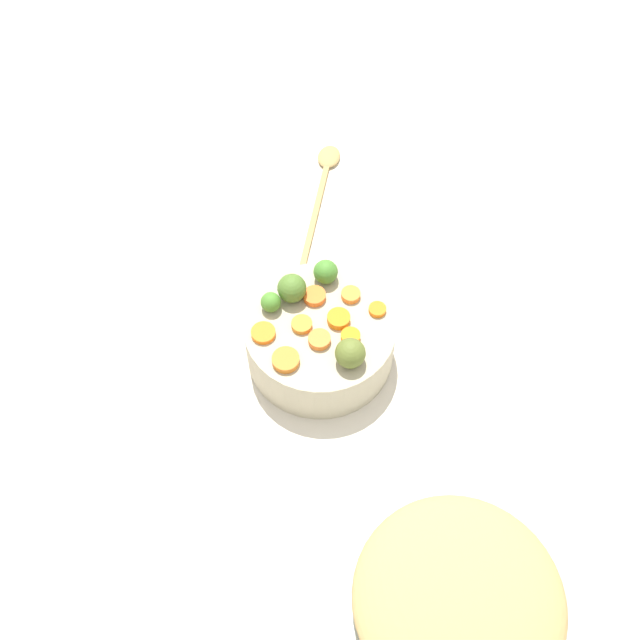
# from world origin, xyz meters

# --- Properties ---
(tabletop) EXTENTS (2.40, 2.40, 0.02)m
(tabletop) POSITION_xyz_m (0.00, 0.00, 0.01)
(tabletop) COLOR silver
(tabletop) RESTS_ON ground
(serving_bowl_carrots) EXTENTS (0.22, 0.22, 0.09)m
(serving_bowl_carrots) POSITION_xyz_m (0.01, 0.01, 0.06)
(serving_bowl_carrots) COLOR #B5AB8E
(serving_bowl_carrots) RESTS_ON tabletop
(metal_pot) EXTENTS (0.26, 0.26, 0.14)m
(metal_pot) POSITION_xyz_m (0.41, -0.14, 0.09)
(metal_pot) COLOR #B0BDBD
(metal_pot) RESTS_ON tabletop
(stuffing_mound) EXTENTS (0.23, 0.23, 0.05)m
(stuffing_mound) POSITION_xyz_m (0.41, -0.14, 0.19)
(stuffing_mound) COLOR tan
(stuffing_mound) RESTS_ON metal_pot
(carrot_slice_0) EXTENTS (0.05, 0.05, 0.01)m
(carrot_slice_0) POSITION_xyz_m (0.03, -0.07, 0.11)
(carrot_slice_0) COLOR orange
(carrot_slice_0) RESTS_ON serving_bowl_carrots
(carrot_slice_1) EXTENTS (0.03, 0.03, 0.01)m
(carrot_slice_1) POSITION_xyz_m (0.01, 0.07, 0.11)
(carrot_slice_1) COLOR orange
(carrot_slice_1) RESTS_ON serving_bowl_carrots
(carrot_slice_2) EXTENTS (0.04, 0.04, 0.01)m
(carrot_slice_2) POSITION_xyz_m (0.03, 0.03, 0.11)
(carrot_slice_2) COLOR orange
(carrot_slice_2) RESTS_ON serving_bowl_carrots
(carrot_slice_3) EXTENTS (0.03, 0.03, 0.01)m
(carrot_slice_3) POSITION_xyz_m (0.05, 0.09, 0.11)
(carrot_slice_3) COLOR orange
(carrot_slice_3) RESTS_ON serving_bowl_carrots
(carrot_slice_4) EXTENTS (0.05, 0.05, 0.01)m
(carrot_slice_4) POSITION_xyz_m (-0.03, -0.06, 0.11)
(carrot_slice_4) COLOR orange
(carrot_slice_4) RESTS_ON serving_bowl_carrots
(carrot_slice_5) EXTENTS (0.04, 0.04, 0.01)m
(carrot_slice_5) POSITION_xyz_m (0.06, 0.03, 0.11)
(carrot_slice_5) COLOR orange
(carrot_slice_5) RESTS_ON serving_bowl_carrots
(carrot_slice_6) EXTENTS (0.04, 0.04, 0.01)m
(carrot_slice_6) POSITION_xyz_m (0.04, -0.01, 0.11)
(carrot_slice_6) COLOR orange
(carrot_slice_6) RESTS_ON serving_bowl_carrots
(carrot_slice_7) EXTENTS (0.04, 0.04, 0.01)m
(carrot_slice_7) POSITION_xyz_m (0.00, -0.01, 0.11)
(carrot_slice_7) COLOR orange
(carrot_slice_7) RESTS_ON serving_bowl_carrots
(carrot_slice_8) EXTENTS (0.05, 0.05, 0.01)m
(carrot_slice_8) POSITION_xyz_m (-0.03, 0.03, 0.11)
(carrot_slice_8) COLOR orange
(carrot_slice_8) RESTS_ON serving_bowl_carrots
(brussels_sprout_0) EXTENTS (0.04, 0.04, 0.04)m
(brussels_sprout_0) POSITION_xyz_m (-0.04, 0.07, 0.12)
(brussels_sprout_0) COLOR #46822D
(brussels_sprout_0) RESTS_ON serving_bowl_carrots
(brussels_sprout_1) EXTENTS (0.04, 0.04, 0.04)m
(brussels_sprout_1) POSITION_xyz_m (-0.05, 0.01, 0.13)
(brussels_sprout_1) COLOR #4E752C
(brussels_sprout_1) RESTS_ON serving_bowl_carrots
(brussels_sprout_2) EXTENTS (0.04, 0.04, 0.04)m
(brussels_sprout_2) POSITION_xyz_m (0.09, -0.00, 0.13)
(brussels_sprout_2) COLOR #5F6E2C
(brussels_sprout_2) RESTS_ON serving_bowl_carrots
(brussels_sprout_3) EXTENTS (0.03, 0.03, 0.03)m
(brussels_sprout_3) POSITION_xyz_m (-0.05, -0.03, 0.12)
(brussels_sprout_3) COLOR #4A852D
(brussels_sprout_3) RESTS_ON serving_bowl_carrots
(wooden_spoon) EXTENTS (0.22, 0.26, 0.01)m
(wooden_spoon) POSITION_xyz_m (-0.25, 0.24, 0.03)
(wooden_spoon) COLOR tan
(wooden_spoon) RESTS_ON tabletop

